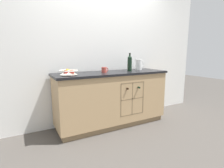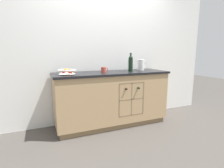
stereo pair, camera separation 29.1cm
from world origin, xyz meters
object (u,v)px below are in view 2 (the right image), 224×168
Objects in this scene: ceramic_mug at (104,70)px; standing_wine_bottle at (131,63)px; fruit_bowl at (67,72)px; white_pitcher at (141,65)px.

standing_wine_bottle is at bearing -0.46° from ceramic_mug.
white_pitcher is (1.34, 0.14, 0.06)m from fruit_bowl.
white_pitcher is 0.63× the size of standing_wine_bottle.
white_pitcher is at bearing 6.67° from ceramic_mug.
standing_wine_bottle reaches higher than fruit_bowl.
white_pitcher is at bearing 6.07° from fruit_bowl.
white_pitcher is 1.67× the size of ceramic_mug.
fruit_bowl is 0.85× the size of standing_wine_bottle.
white_pitcher is at bearing 18.93° from standing_wine_bottle.
fruit_bowl is 1.08m from standing_wine_bottle.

